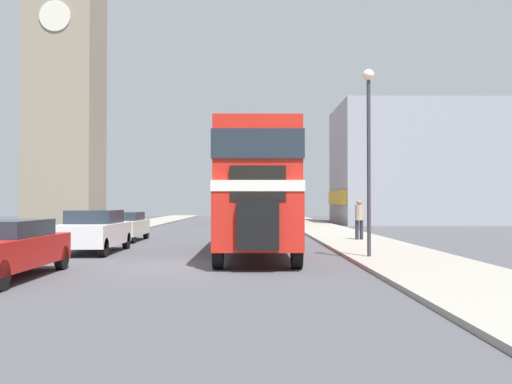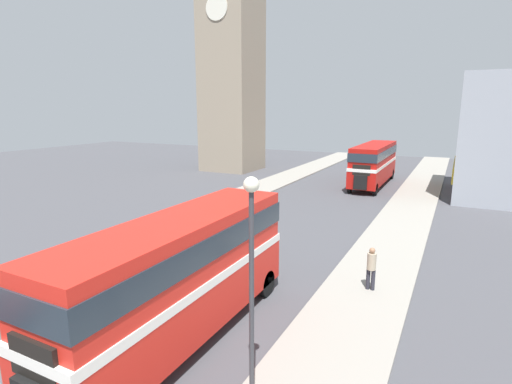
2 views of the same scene
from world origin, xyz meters
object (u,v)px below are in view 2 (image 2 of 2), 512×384
at_px(bus_distant, 374,161).
at_px(pedestrian_walking, 371,266).
at_px(car_parked_far, 173,233).
at_px(double_decker_bus, 180,270).
at_px(car_parked_mid, 81,274).
at_px(church_tower, 231,30).
at_px(street_lamp, 252,264).

height_order(bus_distant, pedestrian_walking, bus_distant).
bearing_deg(pedestrian_walking, car_parked_far, 175.39).
distance_m(double_decker_bus, car_parked_far, 9.58).
relative_size(car_parked_mid, car_parked_far, 1.05).
xyz_separation_m(bus_distant, church_tower, (-17.40, 2.66, 13.80)).
bearing_deg(church_tower, bus_distant, -8.71).
height_order(double_decker_bus, church_tower, church_tower).
bearing_deg(pedestrian_walking, car_parked_mid, -153.09).
bearing_deg(car_parked_far, double_decker_bus, -49.56).
bearing_deg(double_decker_bus, church_tower, 117.75).
relative_size(bus_distant, car_parked_far, 2.71).
bearing_deg(bus_distant, church_tower, 171.29).
xyz_separation_m(car_parked_mid, street_lamp, (9.33, -2.77, 3.17)).
bearing_deg(double_decker_bus, car_parked_far, 130.44).
distance_m(car_parked_mid, pedestrian_walking, 11.86).
bearing_deg(church_tower, street_lamp, -59.04).
height_order(car_parked_mid, church_tower, church_tower).
bearing_deg(car_parked_mid, street_lamp, -16.52).
relative_size(double_decker_bus, street_lamp, 1.75).
distance_m(bus_distant, street_lamp, 32.01).
xyz_separation_m(car_parked_far, street_lamp, (9.62, -9.01, 3.24)).
xyz_separation_m(car_parked_far, pedestrian_walking, (10.86, -0.88, 0.42)).
bearing_deg(bus_distant, street_lamp, -84.11).
relative_size(car_parked_mid, street_lamp, 0.74).
height_order(car_parked_mid, car_parked_far, car_parked_mid).
distance_m(car_parked_mid, church_tower, 37.02).
height_order(car_parked_far, church_tower, church_tower).
distance_m(pedestrian_walking, church_tower, 37.42).
relative_size(bus_distant, pedestrian_walking, 6.19).
bearing_deg(car_parked_mid, church_tower, 109.70).
xyz_separation_m(bus_distant, car_parked_far, (-6.34, -22.79, -1.68)).
bearing_deg(street_lamp, pedestrian_walking, 81.31).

